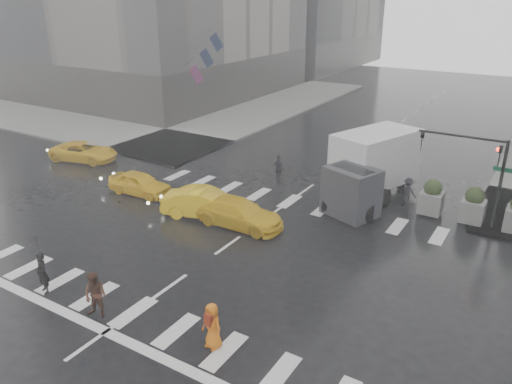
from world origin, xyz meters
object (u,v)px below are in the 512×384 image
Objects in this scene: traffic_signal_pole at (481,163)px; box_truck at (369,167)px; pedestrian_orange at (212,326)px; pedestrian_brown at (95,295)px; taxi_front at (140,183)px; taxi_mid at (206,203)px.

box_truck is (-5.47, 0.39, -1.26)m from traffic_signal_pole.
traffic_signal_pole is 2.79× the size of pedestrian_orange.
pedestrian_brown is at bearing -159.64° from pedestrian_orange.
traffic_signal_pole is at bearing 42.00° from pedestrian_brown.
pedestrian_orange is 14.14m from taxi_front.
pedestrian_brown is 0.39× the size of taxi_mid.
taxi_mid is (5.04, -0.49, 0.09)m from taxi_front.
pedestrian_brown is 11.53m from taxi_front.
traffic_signal_pole reaches higher than taxi_front.
taxi_front is 0.85× the size of taxi_mid.
pedestrian_brown is at bearing -146.23° from taxi_front.
taxi_front is (-16.76, -5.51, -2.57)m from traffic_signal_pole.
box_truck is at bearing 100.33° from pedestrian_orange.
traffic_signal_pole reaches higher than box_truck.
taxi_mid is (-6.26, 8.01, -0.08)m from pedestrian_orange.
traffic_signal_pole is 1.01× the size of taxi_mid.
pedestrian_orange reaches higher than taxi_front.
traffic_signal_pole is at bearing 15.35° from box_truck.
pedestrian_brown reaches higher than taxi_front.
pedestrian_brown is 1.07× the size of pedestrian_orange.
pedestrian_orange is at bearing -70.54° from box_truck.
taxi_front is at bearing -132.98° from box_truck.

